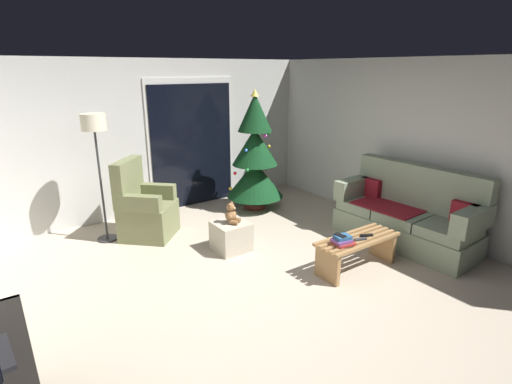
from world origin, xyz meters
name	(u,v)px	position (x,y,z in m)	size (l,w,h in m)	color
ground_plane	(262,285)	(0.00, 0.00, 0.00)	(7.00, 7.00, 0.00)	#B2A38E
wall_back	(154,138)	(0.00, 3.06, 1.25)	(5.72, 0.12, 2.50)	beige
wall_right	(424,148)	(2.86, 0.00, 1.25)	(0.12, 6.00, 2.50)	beige
patio_door_frame	(192,143)	(0.65, 2.99, 1.10)	(1.60, 0.02, 2.20)	silver
patio_door_glass	(193,146)	(0.65, 2.97, 1.05)	(1.50, 0.02, 2.10)	black
couch	(408,216)	(2.32, -0.22, 0.40)	(0.89, 1.98, 1.08)	gray
coffee_table	(357,248)	(1.15, -0.35, 0.27)	(1.10, 0.40, 0.41)	#9E7547
remote_black	(366,235)	(1.27, -0.38, 0.42)	(0.04, 0.16, 0.02)	black
remote_graphite	(360,239)	(1.12, -0.41, 0.42)	(0.04, 0.16, 0.02)	#333338
book_stack	(342,240)	(0.87, -0.37, 0.46)	(0.26, 0.22, 0.10)	#A32D28
cell_phone	(340,235)	(0.85, -0.35, 0.52)	(0.07, 0.14, 0.01)	black
christmas_tree	(255,158)	(1.40, 2.16, 0.90)	(0.97, 0.97, 2.03)	#4C1E19
armchair	(145,210)	(-0.58, 2.09, 0.40)	(0.97, 0.97, 1.13)	olive
floor_lamp	(95,135)	(-1.09, 2.28, 1.51)	(0.32, 0.32, 1.78)	#2D2D30
ottoman	(231,236)	(0.19, 0.98, 0.19)	(0.44, 0.44, 0.39)	#B2A893
teddy_bear_chestnut	(231,214)	(0.20, 0.97, 0.51)	(0.21, 0.22, 0.29)	brown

